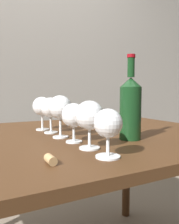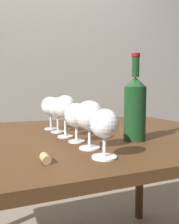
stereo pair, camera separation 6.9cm
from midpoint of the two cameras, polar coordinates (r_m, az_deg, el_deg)
back_wall at (r=2.18m, az=-16.31°, el=15.22°), size 5.00×0.08×2.60m
dining_table at (r=0.94m, az=-7.78°, el=-10.29°), size 1.58×0.98×0.73m
wine_glass_white at (r=0.59m, az=7.13°, el=-3.21°), size 0.08×0.08×0.13m
wine_glass_empty at (r=0.69m, az=2.86°, el=-1.09°), size 0.09×0.09×0.15m
wine_glass_chardonnay at (r=0.78m, az=-0.81°, el=-0.89°), size 0.08×0.08×0.14m
wine_glass_pinot at (r=0.87m, az=-3.94°, el=1.09°), size 0.09×0.09×0.16m
wine_glass_amber at (r=0.98m, az=-6.06°, el=1.04°), size 0.08×0.08×0.15m
wine_glass_cabernet at (r=1.07m, az=-7.99°, el=1.34°), size 0.09×0.09×0.15m
wine_bottle at (r=0.83m, az=13.73°, el=1.17°), size 0.08×0.08×0.31m
cork at (r=0.57m, az=-7.68°, el=-11.58°), size 0.02×0.04×0.02m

